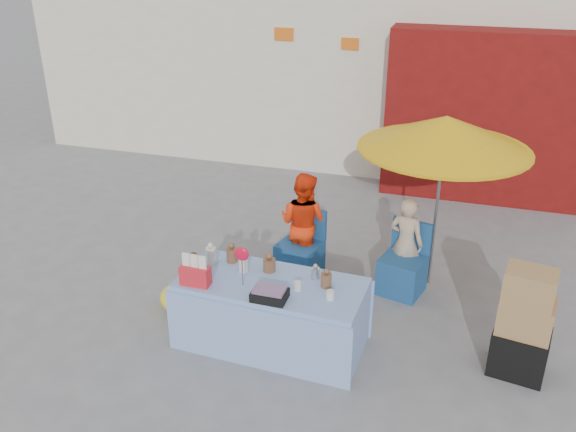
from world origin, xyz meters
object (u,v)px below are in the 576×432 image
(market_table, at_px, (271,312))
(vendor_orange, at_px, (303,223))
(chair_left, at_px, (300,257))
(vendor_beige, at_px, (406,243))
(chair_right, at_px, (402,272))
(box_stack, at_px, (523,327))
(umbrella, at_px, (445,134))

(market_table, bearing_deg, vendor_orange, 96.34)
(chair_left, distance_m, vendor_beige, 1.29)
(market_table, bearing_deg, chair_right, 53.06)
(chair_left, height_order, vendor_orange, vendor_orange)
(chair_right, bearing_deg, market_table, -115.18)
(vendor_beige, xyz_separation_m, box_stack, (1.26, -1.27, -0.05))
(box_stack, bearing_deg, chair_right, 137.92)
(chair_left, xyz_separation_m, vendor_beige, (1.25, 0.13, 0.32))
(vendor_beige, bearing_deg, box_stack, 149.47)
(vendor_beige, bearing_deg, vendor_orange, 14.67)
(chair_left, relative_size, box_stack, 0.75)
(chair_right, height_order, box_stack, box_stack)
(chair_left, bearing_deg, umbrella, 25.10)
(vendor_beige, height_order, box_stack, vendor_beige)
(chair_right, relative_size, box_stack, 0.75)
(umbrella, bearing_deg, chair_left, -169.56)
(box_stack, bearing_deg, chair_left, 155.65)
(chair_right, distance_m, vendor_orange, 1.32)
(umbrella, xyz_separation_m, box_stack, (0.96, -1.42, -1.37))
(market_table, relative_size, chair_left, 2.29)
(vendor_orange, bearing_deg, vendor_beige, -165.33)
(market_table, distance_m, vendor_beige, 1.93)
(chair_left, distance_m, vendor_orange, 0.42)
(chair_left, xyz_separation_m, chair_right, (1.25, 0.00, 0.00))
(chair_left, bearing_deg, chair_right, 14.67)
(chair_left, xyz_separation_m, umbrella, (1.55, 0.28, 1.64))
(chair_left, distance_m, chair_right, 1.25)
(chair_right, xyz_separation_m, vendor_beige, (-0.00, 0.13, 0.32))
(chair_right, distance_m, box_stack, 1.71)
(market_table, relative_size, chair_right, 2.29)
(vendor_beige, bearing_deg, umbrella, -138.77)
(market_table, xyz_separation_m, chair_right, (1.16, 1.39, -0.12))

